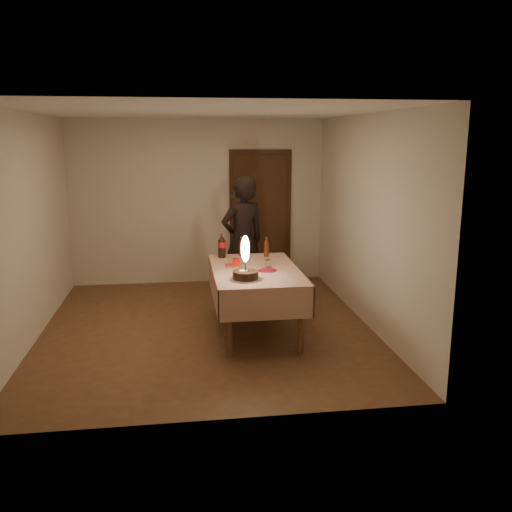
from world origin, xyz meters
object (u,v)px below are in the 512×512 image
birthday_cake (245,269)px  dining_table (255,277)px  amber_bottle_left (241,247)px  clear_cup (268,263)px  cola_bottle (222,246)px  red_plate (267,270)px  amber_bottle_right (266,248)px  photographer (243,241)px  red_cup (236,262)px

birthday_cake → dining_table: bearing=69.2°
amber_bottle_left → birthday_cake: bearing=-94.3°
clear_cup → cola_bottle: bearing=129.8°
amber_bottle_left → clear_cup: bearing=-70.2°
dining_table → cola_bottle: 0.80m
red_plate → birthday_cake: bearing=-131.6°
amber_bottle_left → amber_bottle_right: (0.32, -0.11, 0.00)m
clear_cup → red_plate: bearing=-101.2°
red_plate → cola_bottle: 0.94m
birthday_cake → cola_bottle: bearing=98.5°
clear_cup → photographer: size_ratio=0.05×
amber_bottle_left → red_cup: bearing=-102.2°
cola_bottle → birthday_cake: bearing=-81.5°
amber_bottle_right → clear_cup: bearing=-97.1°
dining_table → photographer: photographer is taller
dining_table → red_cup: red_cup is taller
cola_bottle → amber_bottle_right: 0.58m
red_plate → photographer: bearing=95.9°
photographer → clear_cup: bearing=-81.3°
red_plate → amber_bottle_right: (0.11, 0.76, 0.11)m
red_cup → clear_cup: (0.38, -0.08, -0.01)m
red_plate → amber_bottle_right: 0.78m
red_plate → clear_cup: clear_cup is taller
clear_cup → amber_bottle_right: amber_bottle_right is taller
clear_cup → cola_bottle: (-0.51, 0.61, 0.11)m
birthday_cake → clear_cup: (0.34, 0.53, -0.07)m
red_cup → photographer: 1.07m
clear_cup → amber_bottle_right: (0.07, 0.58, 0.07)m
photographer → birthday_cake: bearing=-95.7°
birthday_cake → photographer: bearing=84.3°
dining_table → clear_cup: clear_cup is taller
dining_table → birthday_cake: 0.54m
amber_bottle_left → amber_bottle_right: size_ratio=1.00×
birthday_cake → amber_bottle_right: bearing=69.6°
red_cup → red_plate: bearing=-38.3°
amber_bottle_left → photographer: photographer is taller
dining_table → birthday_cake: birthday_cake is taller
red_cup → cola_bottle: bearing=103.9°
dining_table → amber_bottle_left: size_ratio=6.75×
dining_table → photographer: (-0.01, 1.20, 0.22)m
birthday_cake → amber_bottle_left: bearing=85.7°
photographer → amber_bottle_right: bearing=-66.1°
cola_bottle → photographer: (0.33, 0.52, -0.04)m
red_plate → amber_bottle_right: amber_bottle_right is taller
amber_bottle_left → photographer: size_ratio=0.14×
dining_table → birthday_cake: (-0.18, -0.46, 0.22)m
red_cup → amber_bottle_right: amber_bottle_right is taller
red_plate → amber_bottle_left: 0.91m
amber_bottle_left → amber_bottle_right: bearing=-18.8°
dining_table → amber_bottle_left: 0.79m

